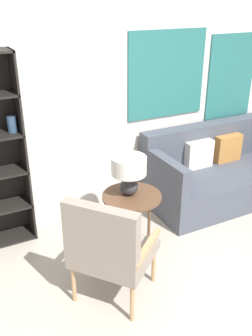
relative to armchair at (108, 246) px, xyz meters
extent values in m
plane|color=#B2A899|center=(0.40, -0.57, -0.55)|extent=(14.00, 14.00, 0.00)
cube|color=silver|center=(0.40, 1.46, 0.80)|extent=(6.40, 0.06, 2.70)
cube|color=#286B66|center=(1.40, 1.41, 0.96)|extent=(0.99, 0.02, 0.97)
cube|color=#286B66|center=(2.35, 1.41, 0.85)|extent=(0.70, 0.02, 1.03)
cube|color=black|center=(-0.32, 1.28, 0.41)|extent=(0.02, 0.30, 1.91)
cylinder|color=#334C6B|center=(-0.39, 1.28, 0.68)|extent=(0.09, 0.09, 0.15)
cylinder|color=tan|center=(0.45, 0.03, -0.37)|extent=(0.04, 0.04, 0.36)
cylinder|color=tan|center=(0.11, 0.43, -0.37)|extent=(0.04, 0.04, 0.36)
cylinder|color=tan|center=(0.07, -0.28, -0.37)|extent=(0.04, 0.04, 0.36)
cylinder|color=tan|center=(-0.26, 0.12, -0.37)|extent=(0.04, 0.04, 0.36)
cube|color=gray|center=(0.09, 0.08, -0.15)|extent=(0.82, 0.83, 0.08)
cube|color=gray|center=(-0.09, -0.07, 0.15)|extent=(0.46, 0.53, 0.53)
cube|color=tan|center=(0.27, -0.14, -0.01)|extent=(0.43, 0.36, 0.04)
cube|color=tan|center=(-0.09, 0.29, -0.01)|extent=(0.43, 0.36, 0.04)
cube|color=#474C56|center=(1.95, 0.93, -0.35)|extent=(1.83, 0.90, 0.40)
cube|color=#474C56|center=(1.95, 1.28, 0.10)|extent=(1.83, 0.20, 0.49)
cube|color=#474C56|center=(1.09, 0.93, 0.02)|extent=(0.12, 0.90, 0.34)
cube|color=beige|center=(1.72, 1.13, 0.02)|extent=(0.36, 0.12, 0.34)
cube|color=#B27538|center=(2.17, 1.13, 0.02)|extent=(0.36, 0.12, 0.34)
cylinder|color=brown|center=(0.56, 0.65, -0.02)|extent=(0.59, 0.59, 0.02)
cylinder|color=brown|center=(0.56, 0.83, -0.29)|extent=(0.03, 0.03, 0.51)
cylinder|color=brown|center=(0.40, 0.57, -0.29)|extent=(0.03, 0.03, 0.51)
cylinder|color=brown|center=(0.71, 0.57, -0.29)|extent=(0.03, 0.03, 0.51)
ellipsoid|color=#2D2D33|center=(0.54, 0.69, 0.07)|extent=(0.19, 0.19, 0.16)
cylinder|color=tan|center=(0.54, 0.69, 0.18)|extent=(0.02, 0.02, 0.06)
cylinder|color=white|center=(0.54, 0.69, 0.30)|extent=(0.34, 0.34, 0.18)
camera|label=1|loc=(-0.96, -2.19, 1.79)|focal=40.00mm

